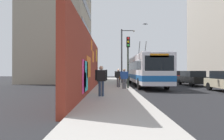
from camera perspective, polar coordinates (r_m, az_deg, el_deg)
ground_plane at (r=17.25m, az=5.56°, el=-5.51°), size 80.00×80.00×0.00m
sidewalk_slab at (r=17.15m, az=0.22°, el=-5.29°), size 48.00×3.20×0.15m
graffiti_wall at (r=13.82m, az=-6.90°, el=1.67°), size 15.30×0.32×4.09m
building_far_left at (r=30.42m, az=-14.87°, el=12.73°), size 12.40×7.90×16.82m
city_bus at (r=20.65m, az=9.59°, el=0.15°), size 12.15×2.58×4.86m
parked_car_black at (r=22.63m, az=22.45°, el=-2.12°), size 4.76×1.81×1.58m
parked_car_red at (r=28.56m, az=17.52°, el=-1.74°), size 4.38×1.83×1.58m
parked_car_navy at (r=34.47m, az=14.37°, el=-1.48°), size 4.94×1.78×1.58m
pedestrian_at_curb at (r=15.68m, az=3.55°, el=-2.12°), size 0.22×0.72×1.58m
pedestrian_midblock at (r=17.19m, az=1.91°, el=-1.90°), size 0.22×0.65×1.61m
pedestrian_near_wall at (r=11.01m, az=-3.17°, el=-2.45°), size 0.23×0.68×1.71m
traffic_light at (r=16.14m, az=4.71°, el=4.78°), size 0.49×0.28×4.24m
street_lamp at (r=23.61m, az=3.31°, el=5.26°), size 0.44×1.69×6.44m
flying_pigeons at (r=19.27m, az=10.98°, el=18.44°), size 7.19×1.98×1.63m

